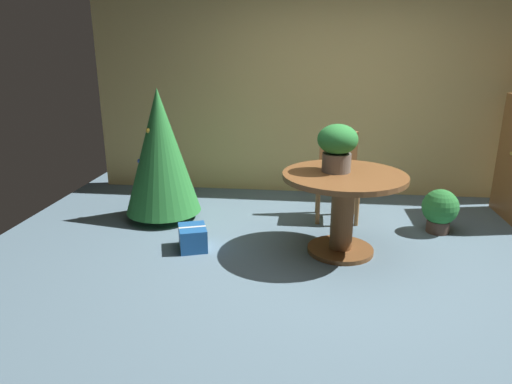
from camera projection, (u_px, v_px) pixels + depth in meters
ground_plane at (343, 269)px, 3.76m from camera, size 6.60×6.60×0.00m
back_wall_panel at (338, 88)px, 5.46m from camera, size 6.00×0.10×2.60m
round_dining_table at (343, 198)px, 3.93m from camera, size 1.07×1.07×0.73m
flower_vase at (338, 145)px, 3.87m from camera, size 0.35×0.35×0.41m
wooden_chair_far at (338, 169)px, 4.79m from camera, size 0.44×0.39×0.92m
holiday_tree at (161, 152)px, 4.70m from camera, size 0.79×0.79×1.38m
gift_box_blue at (193, 238)px, 4.12m from camera, size 0.32×0.36×0.21m
potted_plant at (440, 209)px, 4.46m from camera, size 0.35×0.35×0.44m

